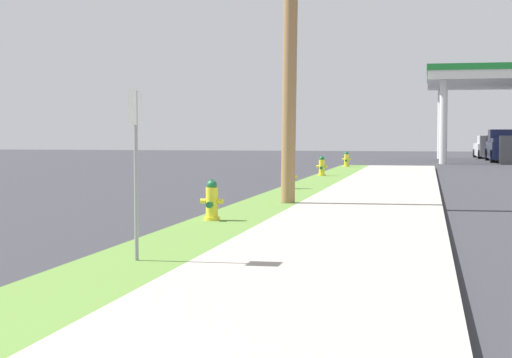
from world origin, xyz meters
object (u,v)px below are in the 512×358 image
at_px(fire_hydrant_second, 212,202).
at_px(fire_hydrant_fifth, 346,160).
at_px(fire_hydrant_third, 290,177).
at_px(truck_navy_at_forecourt, 506,147).
at_px(street_sign_post, 136,138).
at_px(fire_hydrant_fourth, 322,167).
at_px(car_silver_by_near_pump, 490,148).

height_order(fire_hydrant_second, fire_hydrant_fifth, same).
height_order(fire_hydrant_third, truck_navy_at_forecourt, truck_navy_at_forecourt).
xyz_separation_m(fire_hydrant_fifth, street_sign_post, (0.31, -29.54, 1.19)).
height_order(fire_hydrant_second, fire_hydrant_third, same).
distance_m(fire_hydrant_fifth, street_sign_post, 29.57).
bearing_deg(fire_hydrant_fifth, fire_hydrant_fourth, -90.49).
height_order(fire_hydrant_fourth, fire_hydrant_fifth, same).
xyz_separation_m(street_sign_post, truck_navy_at_forecourt, (8.17, 42.11, -0.72)).
distance_m(car_silver_by_near_pump, truck_navy_at_forecourt, 7.31).
height_order(fire_hydrant_second, fire_hydrant_fourth, same).
height_order(fire_hydrant_third, street_sign_post, street_sign_post).
bearing_deg(truck_navy_at_forecourt, street_sign_post, -100.98).
relative_size(fire_hydrant_second, car_silver_by_near_pump, 0.16).
bearing_deg(car_silver_by_near_pump, fire_hydrant_fifth, -112.15).
bearing_deg(truck_navy_at_forecourt, fire_hydrant_fourth, -111.92).
bearing_deg(fire_hydrant_second, street_sign_post, -86.27).
xyz_separation_m(fire_hydrant_fifth, car_silver_by_near_pump, (8.09, 19.86, 0.28)).
bearing_deg(fire_hydrant_third, car_silver_by_near_pump, 77.24).
relative_size(fire_hydrant_fourth, truck_navy_at_forecourt, 0.14).
relative_size(fire_hydrant_fourth, street_sign_post, 0.35).
xyz_separation_m(street_sign_post, car_silver_by_near_pump, (7.78, 49.41, -0.91)).
distance_m(fire_hydrant_third, street_sign_post, 13.54).
xyz_separation_m(fire_hydrant_fourth, fire_hydrant_fifth, (0.07, 8.68, 0.00)).
distance_m(street_sign_post, truck_navy_at_forecourt, 42.91).
relative_size(fire_hydrant_second, truck_navy_at_forecourt, 0.14).
bearing_deg(fire_hydrant_fourth, fire_hydrant_third, -89.80).
relative_size(fire_hydrant_second, fire_hydrant_fifth, 1.00).
bearing_deg(car_silver_by_near_pump, fire_hydrant_second, -100.25).
relative_size(fire_hydrant_fifth, car_silver_by_near_pump, 0.16).
bearing_deg(fire_hydrant_second, car_silver_by_near_pump, 79.75).
distance_m(fire_hydrant_fourth, street_sign_post, 20.90).
xyz_separation_m(fire_hydrant_second, fire_hydrant_fifth, (-0.00, 24.83, 0.00)).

